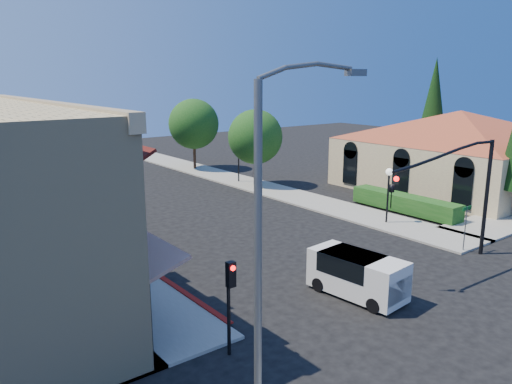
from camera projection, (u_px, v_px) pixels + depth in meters
ground at (412, 305)px, 20.25m from camera, size 120.00×120.00×0.00m
sidewalk_left at (20, 205)px, 35.91m from camera, size 3.50×50.00×0.12m
sidewalk_right at (222, 176)px, 46.30m from camera, size 3.50×50.00×0.12m
curb_red_strip at (167, 284)px, 22.34m from camera, size 0.25×10.00×0.06m
mission_building at (458, 143)px, 41.36m from camera, size 30.12×30.12×6.40m
hedge at (404, 212)px, 34.15m from camera, size 1.40×8.00×1.10m
conifer_far at (433, 105)px, 49.36m from camera, size 3.20×3.20×11.00m
street_tree_a at (255, 137)px, 41.54m from camera, size 4.56×4.56×6.48m
street_tree_b at (194, 124)px, 49.19m from camera, size 4.94×4.94×7.02m
signal_mast_arm at (466, 183)px, 23.97m from camera, size 8.01×0.39×6.00m
secondary_signal at (230, 291)px, 16.07m from camera, size 0.28×0.42×3.32m
cobra_streetlight at (269, 236)px, 12.09m from camera, size 3.60×0.25×9.31m
street_name_sign at (466, 221)px, 26.02m from camera, size 0.80×0.06×2.50m
lamppost_left_near at (130, 232)px, 20.77m from camera, size 0.44×0.44×3.57m
lamppost_left_far at (39, 179)px, 31.59m from camera, size 0.44×0.44×3.57m
lamppost_right_near at (389, 182)px, 30.87m from camera, size 0.44×0.44×3.57m
lamppost_right_far at (238, 152)px, 43.23m from camera, size 0.44×0.44×3.57m
white_van at (358, 273)px, 20.86m from camera, size 2.17×4.24×1.81m
parked_car_a at (142, 244)px, 25.70m from camera, size 1.96×3.83×1.25m
parked_car_b at (94, 216)px, 31.12m from camera, size 1.26×3.52×1.16m
parked_car_c at (92, 198)px, 35.19m from camera, size 1.96×4.76×1.38m
parked_car_d at (48, 189)px, 38.94m from camera, size 1.91×3.97×1.09m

